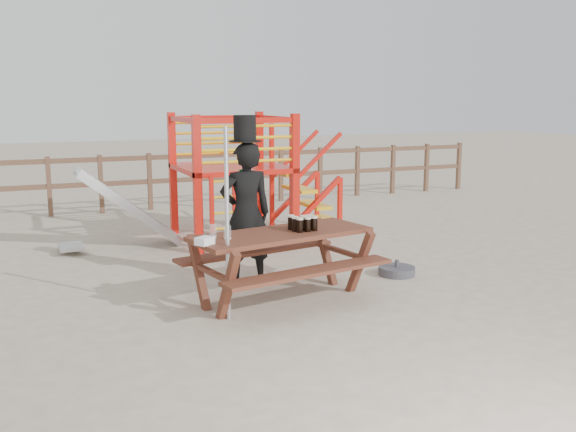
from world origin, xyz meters
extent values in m
plane|color=#BAAB91|center=(0.00, 0.00, 0.00)|extent=(60.00, 60.00, 0.00)
cube|color=brown|center=(0.00, 7.00, 1.10)|extent=(15.00, 0.06, 0.10)
cube|color=brown|center=(0.00, 7.00, 0.60)|extent=(15.00, 0.06, 0.10)
cube|color=brown|center=(-2.50, 7.00, 0.60)|extent=(0.09, 0.09, 1.20)
cube|color=brown|center=(-1.50, 7.00, 0.60)|extent=(0.09, 0.09, 1.20)
cube|color=brown|center=(-0.50, 7.00, 0.60)|extent=(0.09, 0.09, 1.20)
cube|color=brown|center=(0.50, 7.00, 0.60)|extent=(0.09, 0.09, 1.20)
cube|color=brown|center=(1.50, 7.00, 0.60)|extent=(0.09, 0.09, 1.20)
cube|color=brown|center=(2.50, 7.00, 0.60)|extent=(0.09, 0.09, 1.20)
cube|color=brown|center=(3.50, 7.00, 0.60)|extent=(0.09, 0.09, 1.20)
cube|color=brown|center=(4.50, 7.00, 0.60)|extent=(0.09, 0.09, 1.20)
cube|color=brown|center=(5.50, 7.00, 0.60)|extent=(0.09, 0.09, 1.20)
cube|color=brown|center=(6.50, 7.00, 0.60)|extent=(0.09, 0.09, 1.20)
cube|color=brown|center=(7.50, 7.00, 0.60)|extent=(0.09, 0.09, 1.20)
cube|color=red|center=(-0.60, 2.80, 1.05)|extent=(0.12, 0.12, 2.10)
cube|color=red|center=(1.00, 2.80, 1.05)|extent=(0.12, 0.12, 2.10)
cube|color=red|center=(-0.60, 4.40, 1.05)|extent=(0.12, 0.12, 2.10)
cube|color=red|center=(1.00, 4.40, 1.05)|extent=(0.12, 0.12, 2.10)
cube|color=red|center=(0.20, 3.60, 1.20)|extent=(1.72, 1.72, 0.08)
cube|color=red|center=(0.20, 2.80, 2.00)|extent=(1.60, 0.08, 0.08)
cube|color=red|center=(0.20, 4.40, 2.00)|extent=(1.60, 0.08, 0.08)
cube|color=red|center=(-0.60, 3.60, 2.00)|extent=(0.08, 1.60, 0.08)
cube|color=red|center=(1.00, 3.60, 2.00)|extent=(0.08, 1.60, 0.08)
cylinder|color=yellow|center=(0.20, 2.80, 1.38)|extent=(1.50, 0.05, 0.05)
cylinder|color=yellow|center=(0.20, 4.40, 1.38)|extent=(1.50, 0.05, 0.05)
cylinder|color=yellow|center=(0.20, 2.80, 1.56)|extent=(1.50, 0.05, 0.05)
cylinder|color=yellow|center=(0.20, 4.40, 1.56)|extent=(1.50, 0.05, 0.05)
cylinder|color=yellow|center=(0.20, 2.80, 1.74)|extent=(1.50, 0.05, 0.05)
cylinder|color=yellow|center=(0.20, 4.40, 1.74)|extent=(1.50, 0.05, 0.05)
cylinder|color=yellow|center=(0.20, 2.80, 1.92)|extent=(1.50, 0.05, 0.05)
cylinder|color=yellow|center=(0.20, 4.40, 1.92)|extent=(1.50, 0.05, 0.05)
cube|color=red|center=(-0.43, 2.65, 0.60)|extent=(0.06, 0.06, 1.20)
cube|color=red|center=(-0.07, 2.65, 0.60)|extent=(0.06, 0.06, 1.20)
cylinder|color=yellow|center=(-0.25, 2.65, 0.15)|extent=(0.36, 0.04, 0.04)
cylinder|color=yellow|center=(-0.25, 2.65, 0.39)|extent=(0.36, 0.04, 0.04)
cylinder|color=yellow|center=(-0.25, 2.65, 0.63)|extent=(0.36, 0.04, 0.04)
cylinder|color=yellow|center=(-0.25, 2.65, 0.87)|extent=(0.36, 0.04, 0.04)
cylinder|color=yellow|center=(-0.25, 2.65, 1.11)|extent=(0.36, 0.04, 0.04)
cube|color=yellow|center=(1.15, 3.60, 1.08)|extent=(0.30, 0.90, 0.06)
cube|color=yellow|center=(1.43, 3.60, 0.78)|extent=(0.30, 0.90, 0.06)
cube|color=yellow|center=(1.71, 3.60, 0.48)|extent=(0.30, 0.90, 0.06)
cube|color=yellow|center=(1.99, 3.60, 0.18)|extent=(0.30, 0.90, 0.06)
cube|color=red|center=(1.55, 3.15, 0.60)|extent=(0.95, 0.08, 0.86)
cube|color=red|center=(1.55, 4.05, 0.60)|extent=(0.95, 0.08, 0.86)
cube|color=#B4B6BB|center=(-1.50, 3.60, 0.62)|extent=(1.53, 0.55, 1.21)
cube|color=#B4B6BB|center=(-1.50, 3.33, 0.66)|extent=(1.58, 0.04, 1.28)
cube|color=#B4B6BB|center=(-1.50, 3.87, 0.66)|extent=(1.58, 0.04, 1.28)
cube|color=#B4B6BB|center=(-2.40, 3.60, 0.10)|extent=(0.35, 0.55, 0.05)
cube|color=brown|center=(-0.32, 0.19, 0.79)|extent=(2.22, 1.16, 0.05)
cube|color=brown|center=(-0.22, -0.38, 0.47)|extent=(2.13, 0.67, 0.04)
cube|color=brown|center=(-0.43, 0.76, 0.47)|extent=(2.13, 0.67, 0.04)
cube|color=brown|center=(-1.20, 0.02, 0.38)|extent=(0.31, 1.26, 0.76)
cube|color=brown|center=(0.56, 0.35, 0.38)|extent=(0.31, 1.26, 0.76)
imported|color=black|center=(-0.47, 1.00, 0.91)|extent=(0.68, 0.46, 1.81)
cube|color=#0B7921|center=(-0.46, 1.14, 1.12)|extent=(0.07, 0.02, 0.42)
cylinder|color=black|center=(-0.47, 1.00, 1.82)|extent=(0.41, 0.41, 0.01)
cylinder|color=black|center=(-0.47, 1.00, 1.98)|extent=(0.28, 0.28, 0.31)
cube|color=white|center=(-0.47, 1.13, 2.09)|extent=(0.14, 0.01, 0.04)
cylinder|color=#B2B2B7|center=(-1.10, -0.21, 1.03)|extent=(0.05, 0.05, 2.06)
cylinder|color=#3C3C41|center=(1.51, 0.57, 0.06)|extent=(0.49, 0.49, 0.11)
cylinder|color=#3C3C41|center=(1.51, 0.57, 0.16)|extent=(0.06, 0.06, 0.09)
cube|color=white|center=(-1.31, -0.09, 0.86)|extent=(0.23, 0.22, 0.08)
cylinder|color=black|center=(-0.14, 0.08, 0.89)|extent=(0.08, 0.08, 0.15)
cylinder|color=beige|center=(-0.14, 0.08, 0.98)|extent=(0.08, 0.08, 0.02)
cylinder|color=black|center=(-0.03, 0.09, 0.89)|extent=(0.08, 0.08, 0.15)
cylinder|color=beige|center=(-0.03, 0.09, 0.98)|extent=(0.08, 0.08, 0.02)
cylinder|color=black|center=(0.06, 0.11, 0.89)|extent=(0.08, 0.08, 0.15)
cylinder|color=beige|center=(0.06, 0.11, 0.98)|extent=(0.08, 0.08, 0.02)
cylinder|color=black|center=(-0.16, 0.17, 0.89)|extent=(0.08, 0.08, 0.15)
cylinder|color=beige|center=(-0.16, 0.17, 0.98)|extent=(0.08, 0.08, 0.02)
cylinder|color=black|center=(-0.04, 0.19, 0.89)|extent=(0.08, 0.08, 0.15)
cylinder|color=beige|center=(-0.04, 0.19, 0.98)|extent=(0.08, 0.08, 0.02)
cylinder|color=black|center=(0.04, 0.21, 0.89)|extent=(0.08, 0.08, 0.15)
cylinder|color=beige|center=(0.04, 0.21, 0.98)|extent=(0.08, 0.08, 0.02)
cylinder|color=black|center=(-0.16, 0.28, 0.89)|extent=(0.08, 0.08, 0.15)
cylinder|color=beige|center=(-0.16, 0.28, 0.98)|extent=(0.08, 0.08, 0.02)
cylinder|color=silver|center=(-1.01, 0.06, 0.89)|extent=(0.08, 0.08, 0.15)
cylinder|color=beige|center=(-1.01, 0.06, 0.83)|extent=(0.07, 0.07, 0.02)
cylinder|color=silver|center=(-1.14, 0.19, 0.89)|extent=(0.08, 0.08, 0.15)
cylinder|color=beige|center=(-1.14, 0.19, 0.83)|extent=(0.07, 0.07, 0.02)
camera|label=1|loc=(-3.10, -6.50, 2.34)|focal=40.00mm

